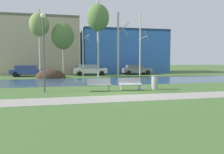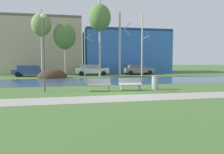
% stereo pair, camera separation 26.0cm
% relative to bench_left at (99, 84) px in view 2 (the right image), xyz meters
% --- Properties ---
extents(ground_plane, '(120.00, 120.00, 0.00)m').
position_rel_bench_left_xyz_m(ground_plane, '(1.10, 9.17, -0.47)').
color(ground_plane, '#476B33').
extents(paved_path_strip, '(60.00, 2.10, 0.01)m').
position_rel_bench_left_xyz_m(paved_path_strip, '(1.10, -3.04, -0.47)').
color(paved_path_strip, '#9E998E').
rests_on(paved_path_strip, ground).
extents(river_band, '(80.00, 7.58, 0.01)m').
position_rel_bench_left_xyz_m(river_band, '(1.10, 6.96, -0.47)').
color(river_band, '#33516B').
rests_on(river_band, ground).
extents(soil_mound, '(3.49, 2.47, 2.13)m').
position_rel_bench_left_xyz_m(soil_mound, '(-3.84, 12.04, -0.47)').
color(soil_mound, '#423021').
rests_on(soil_mound, ground).
extents(bench_left, '(1.63, 0.65, 0.87)m').
position_rel_bench_left_xyz_m(bench_left, '(0.00, 0.00, 0.00)').
color(bench_left, '#9EA0A3').
rests_on(bench_left, ground).
extents(bench_right, '(1.63, 0.65, 0.87)m').
position_rel_bench_left_xyz_m(bench_right, '(2.21, 0.00, 0.00)').
color(bench_right, '#9EA0A3').
rests_on(bench_right, ground).
extents(trash_bin, '(0.49, 0.49, 1.00)m').
position_rel_bench_left_xyz_m(trash_bin, '(4.08, 0.02, 0.05)').
color(trash_bin, '#999B9E').
rests_on(trash_bin, ground).
extents(seagull, '(0.46, 0.17, 0.27)m').
position_rel_bench_left_xyz_m(seagull, '(3.05, -0.24, -0.34)').
color(seagull, white).
rests_on(seagull, ground).
extents(streetlamp, '(0.32, 0.32, 5.17)m').
position_rel_bench_left_xyz_m(streetlamp, '(-3.62, 0.40, 3.00)').
color(streetlamp, '#4C4C51').
rests_on(streetlamp, ground).
extents(birch_far_left, '(2.33, 2.33, 8.19)m').
position_rel_bench_left_xyz_m(birch_far_left, '(-5.07, 13.15, 5.87)').
color(birch_far_left, '#BCB7A8').
rests_on(birch_far_left, ground).
extents(birch_left, '(2.74, 2.74, 6.74)m').
position_rel_bench_left_xyz_m(birch_left, '(-2.33, 13.35, 4.61)').
color(birch_left, '#BCB7A8').
rests_on(birch_left, ground).
extents(birch_center_left, '(1.15, 1.91, 6.42)m').
position_rel_bench_left_xyz_m(birch_center_left, '(0.13, 13.04, 2.82)').
color(birch_center_left, beige).
rests_on(birch_center_left, ground).
extents(birch_center, '(2.73, 2.73, 9.39)m').
position_rel_bench_left_xyz_m(birch_center, '(1.93, 12.31, 6.79)').
color(birch_center, '#BCB7A8').
rests_on(birch_center, ground).
extents(birch_center_right, '(1.51, 2.64, 8.09)m').
position_rel_bench_left_xyz_m(birch_center_right, '(4.46, 12.05, 3.68)').
color(birch_center_right, '#BCB7A8').
rests_on(birch_center_right, ground).
extents(birch_right, '(1.29, 2.27, 8.37)m').
position_rel_bench_left_xyz_m(birch_right, '(7.81, 13.22, 3.76)').
color(birch_right, beige).
rests_on(birch_right, ground).
extents(parked_van_nearest_blue, '(4.55, 2.05, 1.44)m').
position_rel_bench_left_xyz_m(parked_van_nearest_blue, '(-6.76, 15.17, 0.29)').
color(parked_van_nearest_blue, '#2D4793').
rests_on(parked_van_nearest_blue, ground).
extents(parked_sedan_second_white, '(4.60, 2.23, 1.47)m').
position_rel_bench_left_xyz_m(parked_sedan_second_white, '(1.21, 15.47, 0.31)').
color(parked_sedan_second_white, silver).
rests_on(parked_sedan_second_white, ground).
extents(parked_hatch_third_grey, '(4.33, 2.19, 1.43)m').
position_rel_bench_left_xyz_m(parked_hatch_third_grey, '(8.00, 15.51, 0.30)').
color(parked_hatch_third_grey, slate).
rests_on(parked_hatch_third_grey, ground).
extents(building_beige_block, '(13.44, 8.88, 8.59)m').
position_rel_bench_left_xyz_m(building_beige_block, '(-6.61, 22.36, 3.82)').
color(building_beige_block, '#BCAD8E').
rests_on(building_beige_block, ground).
extents(building_blue_store, '(13.72, 8.49, 7.02)m').
position_rel_bench_left_xyz_m(building_blue_store, '(7.67, 21.86, 3.04)').
color(building_blue_store, '#3870C6').
rests_on(building_blue_store, ground).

